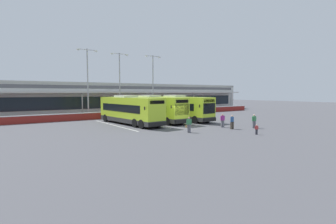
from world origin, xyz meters
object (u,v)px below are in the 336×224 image
at_px(pedestrian_with_handbag, 189,124).
at_px(lamp_post_centre, 120,80).
at_px(coach_bus_left_centre, 154,109).
at_px(pedestrian_approaching_bus, 223,120).
at_px(coach_bus_leftmost, 130,111).
at_px(pedestrian_near_bin, 232,121).
at_px(lamp_post_west, 88,79).
at_px(pedestrian_child, 257,129).
at_px(lamp_post_east, 153,81).
at_px(coach_bus_centre, 179,108).
at_px(pedestrian_in_dark_coat, 254,121).

bearing_deg(pedestrian_with_handbag, lamp_post_centre, 84.32).
xyz_separation_m(pedestrian_with_handbag, lamp_post_centre, (2.13, 21.38, 5.43)).
xyz_separation_m(coach_bus_left_centre, pedestrian_approaching_bus, (3.48, -9.90, -0.91)).
distance_m(coach_bus_leftmost, pedestrian_near_bin, 13.17).
relative_size(pedestrian_with_handbag, lamp_post_west, 0.15).
relative_size(pedestrian_child, lamp_post_centre, 0.09).
relative_size(lamp_post_west, lamp_post_east, 1.00).
xyz_separation_m(pedestrian_child, lamp_post_centre, (-2.48, 26.25, 5.75)).
relative_size(coach_bus_leftmost, lamp_post_west, 1.12).
bearing_deg(lamp_post_centre, coach_bus_centre, -69.25).
bearing_deg(pedestrian_with_handbag, lamp_post_east, 67.70).
bearing_deg(coach_bus_left_centre, coach_bus_centre, -7.87).
bearing_deg(lamp_post_west, pedestrian_in_dark_coat, -61.35).
bearing_deg(coach_bus_centre, lamp_post_east, 79.35).
height_order(pedestrian_in_dark_coat, lamp_post_west, lamp_post_west).
bearing_deg(coach_bus_centre, pedestrian_near_bin, -94.50).
distance_m(coach_bus_left_centre, lamp_post_east, 12.38).
xyz_separation_m(coach_bus_left_centre, pedestrian_near_bin, (3.23, -11.57, -0.91)).
bearing_deg(lamp_post_centre, coach_bus_left_centre, -88.92).
xyz_separation_m(pedestrian_child, lamp_post_east, (3.77, 25.29, 5.75)).
height_order(pedestrian_in_dark_coat, lamp_post_centre, lamp_post_centre).
bearing_deg(lamp_post_west, lamp_post_east, 0.40).
relative_size(coach_bus_leftmost, coach_bus_left_centre, 1.00).
bearing_deg(pedestrian_approaching_bus, pedestrian_child, -102.16).
bearing_deg(pedestrian_approaching_bus, pedestrian_in_dark_coat, -45.86).
relative_size(coach_bus_left_centre, pedestrian_approaching_bus, 7.59).
distance_m(coach_bus_left_centre, lamp_post_centre, 11.68).
distance_m(coach_bus_centre, lamp_post_east, 11.48).
xyz_separation_m(coach_bus_leftmost, coach_bus_left_centre, (4.11, 0.66, 0.00)).
xyz_separation_m(coach_bus_leftmost, pedestrian_approaching_bus, (7.58, -9.24, -0.91)).
bearing_deg(coach_bus_centre, coach_bus_leftmost, -179.33).
bearing_deg(pedestrian_child, coach_bus_centre, 83.05).
bearing_deg(coach_bus_leftmost, lamp_post_west, 101.15).
xyz_separation_m(coach_bus_centre, lamp_post_west, (-10.25, 10.30, 4.50)).
bearing_deg(pedestrian_child, coach_bus_left_centre, 98.36).
relative_size(coach_bus_leftmost, pedestrian_approaching_bus, 7.59).
bearing_deg(coach_bus_left_centre, coach_bus_leftmost, -170.84).
relative_size(coach_bus_centre, pedestrian_with_handbag, 7.59).
bearing_deg(lamp_post_centre, pedestrian_near_bin, -81.27).
bearing_deg(pedestrian_child, lamp_post_east, 81.52).
bearing_deg(coach_bus_leftmost, coach_bus_centre, 0.67).
distance_m(pedestrian_near_bin, pedestrian_approaching_bus, 1.69).
distance_m(pedestrian_child, lamp_post_east, 26.21).
xyz_separation_m(pedestrian_child, pedestrian_near_bin, (0.95, 3.91, 0.33)).
distance_m(pedestrian_approaching_bus, lamp_post_east, 20.61).
relative_size(pedestrian_in_dark_coat, lamp_post_centre, 0.15).
bearing_deg(pedestrian_approaching_bus, coach_bus_centre, 86.22).
relative_size(coach_bus_leftmost, pedestrian_child, 12.25).
bearing_deg(lamp_post_centre, lamp_post_east, -8.70).
bearing_deg(lamp_post_east, pedestrian_approaching_bus, -97.43).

